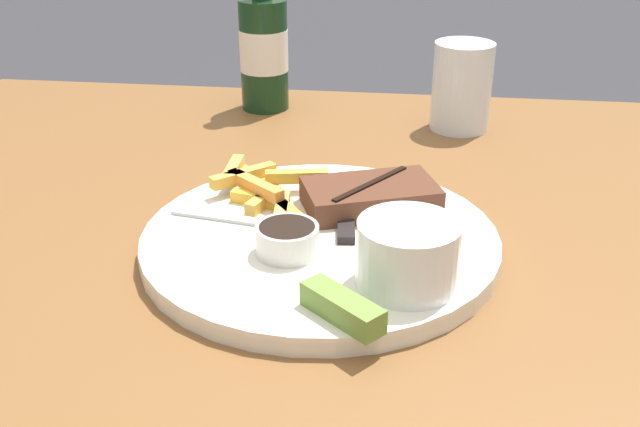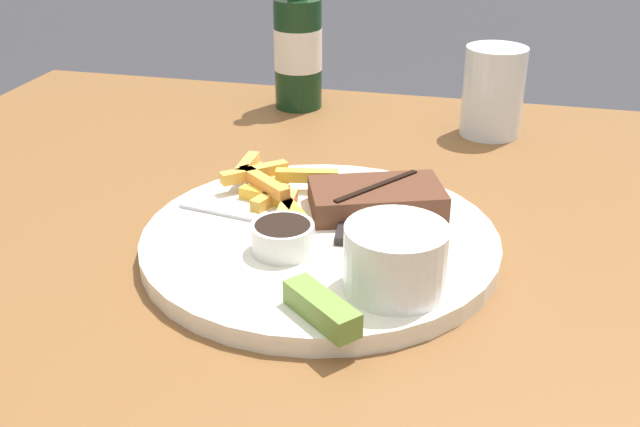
{
  "view_description": "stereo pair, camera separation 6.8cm",
  "coord_description": "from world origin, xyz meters",
  "px_view_note": "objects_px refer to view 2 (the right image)",
  "views": [
    {
      "loc": [
        0.08,
        -0.6,
        1.08
      ],
      "look_at": [
        0.0,
        0.0,
        0.77
      ],
      "focal_mm": 42.0,
      "sensor_mm": 36.0,
      "label": 1
    },
    {
      "loc": [
        0.14,
        -0.59,
        1.08
      ],
      "look_at": [
        0.0,
        0.0,
        0.77
      ],
      "focal_mm": 42.0,
      "sensor_mm": 36.0,
      "label": 2
    }
  ],
  "objects_px": {
    "dinner_plate": "(320,242)",
    "coleslaw_cup": "(396,255)",
    "knife_utensil": "(351,212)",
    "pickle_spear": "(321,308)",
    "beer_bottle": "(298,46)",
    "fork_utensil": "(236,214)",
    "steak_portion": "(377,199)",
    "dipping_sauce_cup": "(283,236)",
    "drinking_glass": "(493,92)"
  },
  "relations": [
    {
      "from": "fork_utensil",
      "to": "knife_utensil",
      "type": "xyz_separation_m",
      "value": [
        0.11,
        0.03,
        0.0
      ]
    },
    {
      "from": "dinner_plate",
      "to": "knife_utensil",
      "type": "height_order",
      "value": "knife_utensil"
    },
    {
      "from": "dinner_plate",
      "to": "coleslaw_cup",
      "type": "height_order",
      "value": "coleslaw_cup"
    },
    {
      "from": "dinner_plate",
      "to": "dipping_sauce_cup",
      "type": "relative_size",
      "value": 5.92
    },
    {
      "from": "dinner_plate",
      "to": "dipping_sauce_cup",
      "type": "bearing_deg",
      "value": -120.09
    },
    {
      "from": "knife_utensil",
      "to": "drinking_glass",
      "type": "bearing_deg",
      "value": -27.05
    },
    {
      "from": "dinner_plate",
      "to": "drinking_glass",
      "type": "distance_m",
      "value": 0.38
    },
    {
      "from": "dinner_plate",
      "to": "coleslaw_cup",
      "type": "relative_size",
      "value": 3.97
    },
    {
      "from": "knife_utensil",
      "to": "pickle_spear",
      "type": "bearing_deg",
      "value": 178.82
    },
    {
      "from": "knife_utensil",
      "to": "fork_utensil",
      "type": "bearing_deg",
      "value": 100.04
    },
    {
      "from": "pickle_spear",
      "to": "fork_utensil",
      "type": "distance_m",
      "value": 0.19
    },
    {
      "from": "dipping_sauce_cup",
      "to": "knife_utensil",
      "type": "relative_size",
      "value": 0.33
    },
    {
      "from": "coleslaw_cup",
      "to": "steak_portion",
      "type": "bearing_deg",
      "value": 105.51
    },
    {
      "from": "dinner_plate",
      "to": "steak_portion",
      "type": "distance_m",
      "value": 0.08
    },
    {
      "from": "fork_utensil",
      "to": "beer_bottle",
      "type": "distance_m",
      "value": 0.4
    },
    {
      "from": "fork_utensil",
      "to": "steak_portion",
      "type": "bearing_deg",
      "value": 28.74
    },
    {
      "from": "dinner_plate",
      "to": "coleslaw_cup",
      "type": "xyz_separation_m",
      "value": [
        0.08,
        -0.08,
        0.04
      ]
    },
    {
      "from": "coleslaw_cup",
      "to": "dipping_sauce_cup",
      "type": "distance_m",
      "value": 0.11
    },
    {
      "from": "pickle_spear",
      "to": "beer_bottle",
      "type": "xyz_separation_m",
      "value": [
        -0.16,
        0.54,
        0.06
      ]
    },
    {
      "from": "dipping_sauce_cup",
      "to": "fork_utensil",
      "type": "distance_m",
      "value": 0.08
    },
    {
      "from": "dipping_sauce_cup",
      "to": "drinking_glass",
      "type": "height_order",
      "value": "drinking_glass"
    },
    {
      "from": "dinner_plate",
      "to": "knife_utensil",
      "type": "distance_m",
      "value": 0.05
    },
    {
      "from": "knife_utensil",
      "to": "beer_bottle",
      "type": "bearing_deg",
      "value": 16.75
    },
    {
      "from": "dipping_sauce_cup",
      "to": "pickle_spear",
      "type": "bearing_deg",
      "value": -58.8
    },
    {
      "from": "beer_bottle",
      "to": "fork_utensil",
      "type": "bearing_deg",
      "value": -83.71
    },
    {
      "from": "fork_utensil",
      "to": "drinking_glass",
      "type": "height_order",
      "value": "drinking_glass"
    },
    {
      "from": "dipping_sauce_cup",
      "to": "dinner_plate",
      "type": "bearing_deg",
      "value": 59.91
    },
    {
      "from": "pickle_spear",
      "to": "knife_utensil",
      "type": "xyz_separation_m",
      "value": [
        -0.01,
        0.18,
        -0.01
      ]
    },
    {
      "from": "dinner_plate",
      "to": "fork_utensil",
      "type": "xyz_separation_m",
      "value": [
        -0.09,
        0.01,
        0.01
      ]
    },
    {
      "from": "dinner_plate",
      "to": "beer_bottle",
      "type": "relative_size",
      "value": 1.35
    },
    {
      "from": "dipping_sauce_cup",
      "to": "fork_utensil",
      "type": "xyz_separation_m",
      "value": [
        -0.06,
        0.06,
        -0.01
      ]
    },
    {
      "from": "fork_utensil",
      "to": "knife_utensil",
      "type": "distance_m",
      "value": 0.11
    },
    {
      "from": "dinner_plate",
      "to": "knife_utensil",
      "type": "bearing_deg",
      "value": 66.21
    },
    {
      "from": "coleslaw_cup",
      "to": "fork_utensil",
      "type": "relative_size",
      "value": 0.62
    },
    {
      "from": "fork_utensil",
      "to": "knife_utensil",
      "type": "relative_size",
      "value": 0.81
    },
    {
      "from": "steak_portion",
      "to": "beer_bottle",
      "type": "xyz_separation_m",
      "value": [
        -0.17,
        0.35,
        0.06
      ]
    },
    {
      "from": "steak_portion",
      "to": "drinking_glass",
      "type": "xyz_separation_m",
      "value": [
        0.1,
        0.3,
        0.03
      ]
    },
    {
      "from": "steak_portion",
      "to": "dinner_plate",
      "type": "bearing_deg",
      "value": -125.49
    },
    {
      "from": "dinner_plate",
      "to": "pickle_spear",
      "type": "bearing_deg",
      "value": -76.0
    },
    {
      "from": "dipping_sauce_cup",
      "to": "pickle_spear",
      "type": "distance_m",
      "value": 0.11
    },
    {
      "from": "dipping_sauce_cup",
      "to": "steak_portion",
      "type": "bearing_deg",
      "value": 56.63
    },
    {
      "from": "steak_portion",
      "to": "knife_utensil",
      "type": "bearing_deg",
      "value": -147.11
    },
    {
      "from": "dipping_sauce_cup",
      "to": "knife_utensil",
      "type": "bearing_deg",
      "value": 63.12
    },
    {
      "from": "knife_utensil",
      "to": "steak_portion",
      "type": "bearing_deg",
      "value": -62.76
    },
    {
      "from": "fork_utensil",
      "to": "knife_utensil",
      "type": "height_order",
      "value": "knife_utensil"
    },
    {
      "from": "drinking_glass",
      "to": "dipping_sauce_cup",
      "type": "bearing_deg",
      "value": -112.62
    },
    {
      "from": "dinner_plate",
      "to": "beer_bottle",
      "type": "xyz_separation_m",
      "value": [
        -0.13,
        0.41,
        0.08
      ]
    },
    {
      "from": "coleslaw_cup",
      "to": "fork_utensil",
      "type": "xyz_separation_m",
      "value": [
        -0.17,
        0.09,
        -0.03
      ]
    },
    {
      "from": "steak_portion",
      "to": "dipping_sauce_cup",
      "type": "distance_m",
      "value": 0.12
    },
    {
      "from": "steak_portion",
      "to": "pickle_spear",
      "type": "xyz_separation_m",
      "value": [
        -0.01,
        -0.19,
        -0.0
      ]
    }
  ]
}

